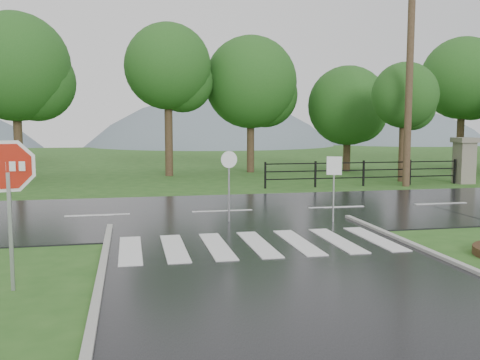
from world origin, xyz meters
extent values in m
plane|color=#29561C|center=(0.00, 0.00, 0.00)|extent=(120.00, 120.00, 0.00)
cube|color=black|center=(0.00, 10.00, 0.00)|extent=(90.00, 8.00, 0.04)
cube|color=silver|center=(-3.00, 5.00, 0.06)|extent=(0.50, 2.80, 0.02)
cube|color=silver|center=(-2.00, 5.00, 0.06)|extent=(0.50, 2.80, 0.02)
cube|color=silver|center=(-1.00, 5.00, 0.06)|extent=(0.50, 2.80, 0.02)
cube|color=silver|center=(0.00, 5.00, 0.06)|extent=(0.50, 2.80, 0.02)
cube|color=silver|center=(1.00, 5.00, 0.06)|extent=(0.50, 2.80, 0.02)
cube|color=silver|center=(2.00, 5.00, 0.06)|extent=(0.50, 2.80, 0.02)
cube|color=silver|center=(3.00, 5.00, 0.06)|extent=(0.50, 2.80, 0.02)
cube|color=gray|center=(13.00, 16.00, 1.00)|extent=(0.80, 0.80, 2.00)
cube|color=#6B6659|center=(13.00, 16.00, 2.12)|extent=(1.00, 1.00, 0.24)
cube|color=black|center=(7.75, 16.00, 0.40)|extent=(9.50, 0.05, 0.05)
cube|color=black|center=(7.75, 16.00, 0.75)|extent=(9.50, 0.05, 0.05)
cube|color=black|center=(7.75, 16.00, 1.10)|extent=(9.50, 0.05, 0.05)
cube|color=black|center=(3.00, 16.00, 0.60)|extent=(0.08, 0.08, 1.20)
cube|color=black|center=(12.50, 16.00, 0.60)|extent=(0.08, 0.08, 1.20)
sphere|color=slate|center=(8.00, 65.00, -17.28)|extent=(48.00, 48.00, 48.00)
sphere|color=slate|center=(36.00, 65.00, -12.96)|extent=(36.00, 36.00, 36.00)
cube|color=#939399|center=(-5.03, 2.60, 1.05)|extent=(0.06, 0.06, 2.09)
cylinder|color=white|center=(-5.03, 2.61, 2.20)|extent=(1.23, 0.28, 1.26)
cylinder|color=#B11B0C|center=(-5.03, 2.60, 2.20)|extent=(1.07, 0.25, 1.09)
cube|color=#939399|center=(2.86, 7.45, 0.92)|extent=(0.04, 0.04, 1.85)
cube|color=white|center=(2.86, 7.43, 1.70)|extent=(0.42, 0.16, 0.54)
cylinder|color=#939399|center=(-0.13, 8.11, 0.99)|extent=(0.06, 0.06, 1.98)
cylinder|color=white|center=(-0.13, 8.09, 1.88)|extent=(0.49, 0.10, 0.49)
cylinder|color=#473523|center=(9.66, 15.50, 4.90)|extent=(0.33, 0.33, 9.79)
cylinder|color=#3D2B1C|center=(10.55, 17.50, 1.80)|extent=(0.49, 0.49, 3.60)
sphere|color=#1C4F18|center=(10.55, 17.50, 4.33)|extent=(3.29, 3.29, 3.29)
camera|label=1|loc=(-2.97, -7.19, 2.94)|focal=40.00mm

